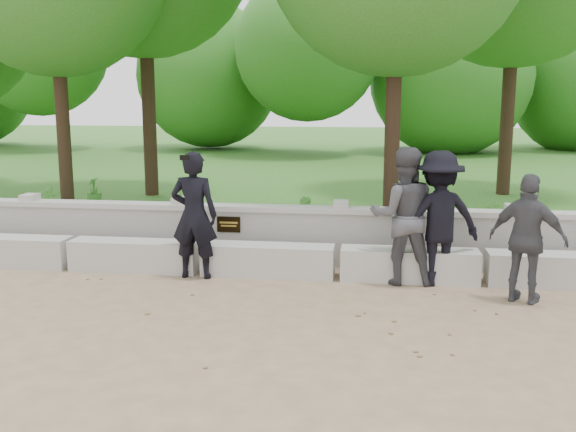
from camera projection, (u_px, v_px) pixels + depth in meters
name	position (u px, v px, depth m)	size (l,w,h in m)	color
ground	(157.00, 315.00, 7.53)	(80.00, 80.00, 0.00)	#9F8162
lawn	(300.00, 172.00, 21.15)	(40.00, 22.00, 0.25)	#1F5817
concrete_bench	(200.00, 258.00, 9.34)	(11.90, 0.45, 0.45)	#BAB6AF
parapet_wall	(212.00, 232.00, 9.98)	(12.50, 0.35, 0.90)	#AEABA5
man_main	(194.00, 215.00, 8.99)	(0.66, 0.59, 1.80)	black
visitor_left	(403.00, 216.00, 8.73)	(0.96, 0.77, 1.88)	#444349
visitor_mid	(438.00, 218.00, 8.67)	(1.33, 0.99, 1.83)	black
visitor_right	(528.00, 239.00, 7.89)	(1.02, 0.79, 1.62)	#414146
shrub_a	(50.00, 203.00, 12.14)	(0.32, 0.22, 0.62)	#3E822C
shrub_b	(305.00, 211.00, 11.58)	(0.29, 0.23, 0.52)	#3E822C
shrub_c	(503.00, 225.00, 10.04)	(0.56, 0.48, 0.62)	#3E822C
shrub_d	(94.00, 191.00, 13.85)	(0.34, 0.30, 0.61)	#3E822C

